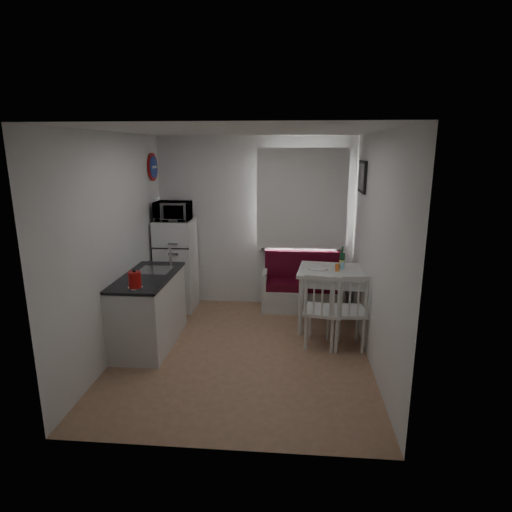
# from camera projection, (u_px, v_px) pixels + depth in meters

# --- Properties ---
(floor) EXTENTS (3.00, 3.50, 0.02)m
(floor) POSITION_uv_depth(u_px,v_px,m) (243.00, 352.00, 5.23)
(floor) COLOR #996D51
(floor) RESTS_ON ground
(ceiling) EXTENTS (3.00, 3.50, 0.02)m
(ceiling) POSITION_uv_depth(u_px,v_px,m) (241.00, 131.00, 4.58)
(ceiling) COLOR white
(ceiling) RESTS_ON wall_back
(wall_back) EXTENTS (3.00, 0.02, 2.60)m
(wall_back) POSITION_uv_depth(u_px,v_px,m) (256.00, 223.00, 6.59)
(wall_back) COLOR white
(wall_back) RESTS_ON floor
(wall_front) EXTENTS (3.00, 0.02, 2.60)m
(wall_front) POSITION_uv_depth(u_px,v_px,m) (215.00, 302.00, 3.22)
(wall_front) COLOR white
(wall_front) RESTS_ON floor
(wall_left) EXTENTS (0.02, 3.50, 2.60)m
(wall_left) POSITION_uv_depth(u_px,v_px,m) (116.00, 246.00, 5.03)
(wall_left) COLOR white
(wall_left) RESTS_ON floor
(wall_right) EXTENTS (0.02, 3.50, 2.60)m
(wall_right) POSITION_uv_depth(u_px,v_px,m) (375.00, 251.00, 4.78)
(wall_right) COLOR white
(wall_right) RESTS_ON floor
(window) EXTENTS (1.22, 0.06, 1.47)m
(window) POSITION_uv_depth(u_px,v_px,m) (302.00, 202.00, 6.43)
(window) COLOR silver
(window) RESTS_ON wall_back
(curtain) EXTENTS (1.35, 0.02, 1.50)m
(curtain) POSITION_uv_depth(u_px,v_px,m) (302.00, 200.00, 6.35)
(curtain) COLOR white
(curtain) RESTS_ON wall_back
(kitchen_counter) EXTENTS (0.62, 1.32, 1.16)m
(kitchen_counter) POSITION_uv_depth(u_px,v_px,m) (149.00, 309.00, 5.36)
(kitchen_counter) COLOR silver
(kitchen_counter) RESTS_ON floor
(wall_sign) EXTENTS (0.03, 0.40, 0.40)m
(wall_sign) POSITION_uv_depth(u_px,v_px,m) (153.00, 167.00, 6.22)
(wall_sign) COLOR navy
(wall_sign) RESTS_ON wall_left
(picture_frame) EXTENTS (0.04, 0.52, 0.42)m
(picture_frame) POSITION_uv_depth(u_px,v_px,m) (362.00, 177.00, 5.66)
(picture_frame) COLOR black
(picture_frame) RESTS_ON wall_right
(bench) EXTENTS (1.24, 0.48, 0.89)m
(bench) POSITION_uv_depth(u_px,v_px,m) (303.00, 291.00, 6.55)
(bench) COLOR silver
(bench) RESTS_ON floor
(dining_table) EXTENTS (1.19, 0.90, 0.83)m
(dining_table) POSITION_uv_depth(u_px,v_px,m) (340.00, 277.00, 5.74)
(dining_table) COLOR silver
(dining_table) RESTS_ON floor
(chair_left) EXTENTS (0.53, 0.51, 0.52)m
(chair_left) POSITION_uv_depth(u_px,v_px,m) (324.00, 303.00, 5.15)
(chair_left) COLOR silver
(chair_left) RESTS_ON floor
(chair_right) EXTENTS (0.48, 0.46, 0.53)m
(chair_right) POSITION_uv_depth(u_px,v_px,m) (348.00, 304.00, 5.13)
(chair_right) COLOR silver
(chair_right) RESTS_ON floor
(fridge) EXTENTS (0.55, 0.55, 1.38)m
(fridge) POSITION_uv_depth(u_px,v_px,m) (176.00, 265.00, 6.51)
(fridge) COLOR white
(fridge) RESTS_ON floor
(microwave) EXTENTS (0.51, 0.34, 0.28)m
(microwave) POSITION_uv_depth(u_px,v_px,m) (173.00, 211.00, 6.25)
(microwave) COLOR white
(microwave) RESTS_ON fridge
(kettle) EXTENTS (0.16, 0.16, 0.22)m
(kettle) POSITION_uv_depth(u_px,v_px,m) (135.00, 280.00, 4.71)
(kettle) COLOR #B60F0E
(kettle) RESTS_ON kitchen_counter
(wine_bottle) EXTENTS (0.07, 0.07, 0.30)m
(wine_bottle) POSITION_uv_depth(u_px,v_px,m) (342.00, 257.00, 5.78)
(wine_bottle) COLOR #144024
(wine_bottle) RESTS_ON dining_table
(drinking_glass_orange) EXTENTS (0.06, 0.06, 0.10)m
(drinking_glass_orange) POSITION_uv_depth(u_px,v_px,m) (337.00, 267.00, 5.67)
(drinking_glass_orange) COLOR orange
(drinking_glass_orange) RESTS_ON dining_table
(drinking_glass_blue) EXTENTS (0.06, 0.06, 0.10)m
(drinking_glass_blue) POSITION_uv_depth(u_px,v_px,m) (342.00, 265.00, 5.76)
(drinking_glass_blue) COLOR #92D8F8
(drinking_glass_blue) RESTS_ON dining_table
(plate) EXTENTS (0.27, 0.27, 0.02)m
(plate) POSITION_uv_depth(u_px,v_px,m) (318.00, 268.00, 5.76)
(plate) COLOR white
(plate) RESTS_ON dining_table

